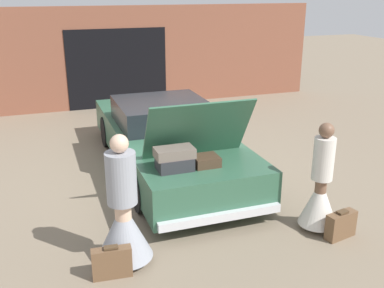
# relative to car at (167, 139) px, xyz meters

# --- Properties ---
(ground_plane) EXTENTS (40.00, 40.00, 0.00)m
(ground_plane) POSITION_rel_car_xyz_m (0.00, -0.01, -0.57)
(ground_plane) COLOR #7F705B
(garage_wall_back) EXTENTS (12.00, 0.14, 2.80)m
(garage_wall_back) POSITION_rel_car_xyz_m (0.00, 4.94, 0.82)
(garage_wall_back) COLOR brown
(garage_wall_back) RESTS_ON ground_plane
(car) EXTENTS (1.95, 5.29, 1.74)m
(car) POSITION_rel_car_xyz_m (0.00, 0.00, 0.00)
(car) COLOR #336047
(car) RESTS_ON ground_plane
(person_left) EXTENTS (0.70, 0.70, 1.69)m
(person_left) POSITION_rel_car_xyz_m (-1.38, -2.84, 0.02)
(person_left) COLOR beige
(person_left) RESTS_ON ground_plane
(person_right) EXTENTS (0.55, 0.55, 1.58)m
(person_right) POSITION_rel_car_xyz_m (1.38, -2.93, -0.01)
(person_right) COLOR brown
(person_right) RESTS_ON ground_plane
(suitcase_beside_left_person) EXTENTS (0.48, 0.17, 0.41)m
(suitcase_beside_left_person) POSITION_rel_car_xyz_m (-1.59, -3.11, -0.38)
(suitcase_beside_left_person) COLOR brown
(suitcase_beside_left_person) RESTS_ON ground_plane
(suitcase_beside_right_person) EXTENTS (0.48, 0.25, 0.41)m
(suitcase_beside_right_person) POSITION_rel_car_xyz_m (1.53, -3.26, -0.38)
(suitcase_beside_right_person) COLOR brown
(suitcase_beside_right_person) RESTS_ON ground_plane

